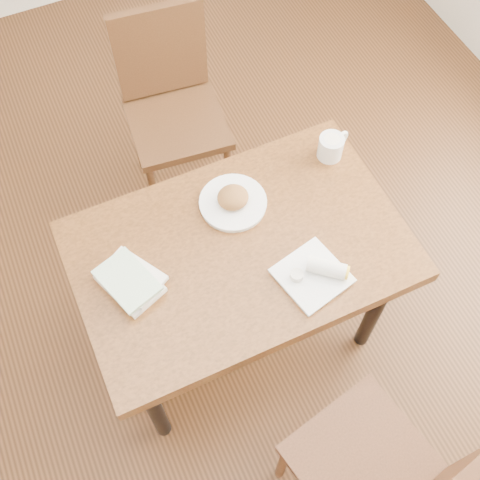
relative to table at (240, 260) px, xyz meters
name	(u,v)px	position (x,y,z in m)	size (l,w,h in m)	color
ground	(240,329)	(0.00, 0.00, -0.66)	(4.00, 5.00, 0.01)	#472814
room_walls	(240,49)	(0.00, 0.00, 0.97)	(4.02, 5.02, 2.80)	beige
table	(240,260)	(0.00, 0.00, 0.00)	(1.14, 0.74, 0.75)	brown
chair_near	(386,480)	(0.11, -0.85, -0.11)	(0.49, 0.49, 0.95)	#4F2A16
chair_far	(171,98)	(0.08, 0.92, -0.11)	(0.46, 0.46, 0.95)	#422613
plate_scone	(233,201)	(0.05, 0.17, 0.12)	(0.24, 0.24, 0.08)	white
coffee_mug	(332,146)	(0.48, 0.22, 0.14)	(0.14, 0.09, 0.09)	white
plate_burrito	(317,273)	(0.19, -0.21, 0.11)	(0.25, 0.25, 0.07)	white
book_stack	(130,281)	(-0.39, 0.02, 0.12)	(0.23, 0.25, 0.06)	white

